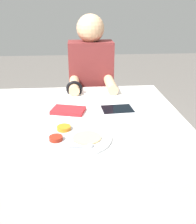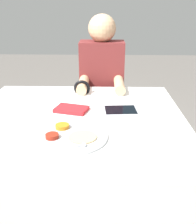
% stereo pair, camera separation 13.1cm
% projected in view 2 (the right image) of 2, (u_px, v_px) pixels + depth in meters
% --- Properties ---
extents(dining_table, '(1.16, 1.10, 0.78)m').
position_uv_depth(dining_table, '(78.00, 177.00, 1.55)').
color(dining_table, silver).
rests_on(dining_table, ground_plane).
extents(thali_tray, '(0.34, 0.34, 0.03)m').
position_uv_depth(thali_tray, '(70.00, 136.00, 1.19)').
color(thali_tray, '#B7BABF').
rests_on(thali_tray, dining_table).
extents(red_notebook, '(0.20, 0.16, 0.02)m').
position_uv_depth(red_notebook, '(71.00, 109.00, 1.48)').
color(red_notebook, silver).
rests_on(red_notebook, dining_table).
extents(tablet_device, '(0.20, 0.16, 0.01)m').
position_uv_depth(tablet_device, '(121.00, 110.00, 1.48)').
color(tablet_device, '#B7B7BC').
rests_on(tablet_device, dining_table).
extents(person_diner, '(0.35, 0.48, 1.27)m').
position_uv_depth(person_diner, '(102.00, 100.00, 2.11)').
color(person_diner, black).
rests_on(person_diner, ground_plane).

